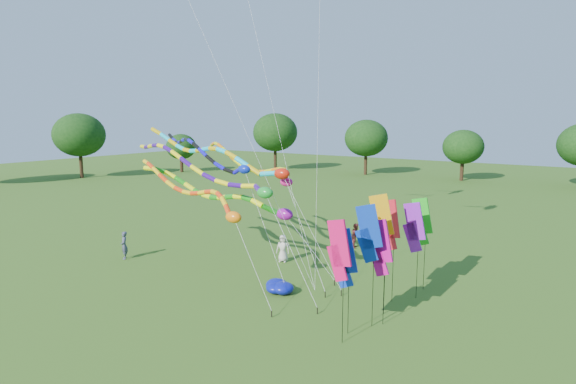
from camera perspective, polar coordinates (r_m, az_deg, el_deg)
The scene contains 20 objects.
ground at distance 22.56m, azimuth -7.83°, elevation -13.90°, with size 160.00×160.00×0.00m, color #275115.
tree_ring at distance 22.10m, azimuth 10.16°, elevation 0.16°, with size 118.80×117.85×9.69m.
tube_kite_red at distance 26.36m, azimuth -10.47°, elevation -0.31°, with size 12.60×4.02×6.53m.
tube_kite_orange at distance 28.72m, azimuth -4.00°, elevation 3.15°, with size 12.12×5.37×7.57m.
tube_kite_purple at distance 27.32m, azimuth -9.98°, elevation 2.74°, with size 16.26×4.22×7.72m.
tube_kite_blue at distance 29.73m, azimuth -9.76°, elevation 4.53°, with size 13.90×5.66×8.00m.
tube_kite_cyan at distance 28.15m, azimuth -7.65°, elevation 4.19°, with size 15.33×2.18×8.48m.
tube_kite_green at distance 28.01m, azimuth -6.77°, elevation -0.64°, with size 13.26×1.07×6.12m.
banner_pole_red at distance 23.15m, azimuth 12.06°, elevation -3.86°, with size 1.10×0.52×4.94m.
banner_pole_violet at distance 23.80m, azimuth 14.69°, elevation -4.10°, with size 1.16×0.08×4.74m.
banner_pole_magenta_b at distance 20.57m, azimuth 10.82°, elevation -6.53°, with size 1.16×0.13×4.56m.
banner_pole_blue_b at distance 20.03m, azimuth 9.51°, elevation -4.92°, with size 1.12×0.46×5.24m.
banner_pole_green at distance 25.13m, azimuth 15.53°, elevation -3.43°, with size 1.16×0.16×4.75m.
banner_pole_blue_a at distance 19.49m, azimuth 6.58°, elevation -7.81°, with size 1.16×0.26×4.39m.
banner_pole_orange at distance 21.34m, azimuth 10.94°, elevation -3.51°, with size 1.15×0.35×5.46m.
banner_pole_magenta_a at distance 18.61m, azimuth 6.02°, elevation -6.95°, with size 1.16×0.26×4.92m.
blue_nylon_heap at distance 24.21m, azimuth -0.91°, elevation -11.54°, with size 1.65×1.99×0.57m.
person_a at distance 29.27m, azimuth -0.61°, elevation -6.70°, with size 0.81×0.53×1.66m, color beige.
person_b at distance 31.50m, azimuth -18.84°, elevation -6.00°, with size 0.63×0.41×1.72m, color #42465D.
person_c at distance 32.72m, azimuth 8.06°, elevation -5.12°, with size 0.80×0.62×1.64m, color maroon.
Camera 1 is at (13.92, -15.45, 8.74)m, focal length 30.00 mm.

